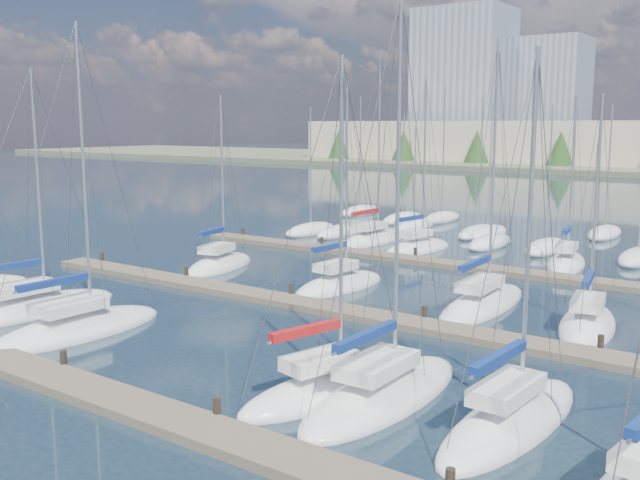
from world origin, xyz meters
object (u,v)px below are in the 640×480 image
Objects in this scene: sailboat_d at (327,391)px; sailboat_p at (566,264)px; sailboat_b at (31,310)px; sailboat_e at (383,394)px; sailboat_l at (587,325)px; sailboat_f at (511,421)px; sailboat_c at (78,329)px; sailboat_o at (418,248)px; sailboat_j at (339,285)px; sailboat_n at (373,240)px; sailboat_h at (220,265)px; sailboat_k at (483,304)px.

sailboat_d reaches higher than sailboat_p.
sailboat_b is 32.90m from sailboat_p.
sailboat_l is at bearing 75.97° from sailboat_e.
sailboat_c is (-19.61, -1.67, -0.00)m from sailboat_f.
sailboat_c is 15.29m from sailboat_e.
sailboat_d is at bearing -59.56° from sailboat_o.
sailboat_e is 1.15× the size of sailboat_j.
sailboat_f is at bearing -35.32° from sailboat_j.
sailboat_c is at bearing -83.53° from sailboat_n.
sailboat_d is (18.57, -14.10, 0.01)m from sailboat_h.
sailboat_l is 5.51m from sailboat_k.
sailboat_c is at bearing -152.71° from sailboat_l.
sailboat_b is 22.78m from sailboat_k.
sailboat_c reaches higher than sailboat_d.
sailboat_c is at bearing -175.01° from sailboat_e.
sailboat_o is at bearing 103.67° from sailboat_j.
sailboat_l is at bearing 84.76° from sailboat_d.
sailboat_f is 1.04× the size of sailboat_p.
sailboat_k is (-6.55, 13.21, 0.01)m from sailboat_f.
sailboat_h is at bearing -111.12° from sailboat_o.
sailboat_k reaches higher than sailboat_j.
sailboat_o is 1.08× the size of sailboat_j.
sailboat_j is at bearing 169.42° from sailboat_l.
sailboat_d is 16.44m from sailboat_j.
sailboat_c is at bearing -83.80° from sailboat_h.
sailboat_c reaches higher than sailboat_e.
sailboat_b is 27.97m from sailboat_o.
sailboat_f is 1.04× the size of sailboat_h.
sailboat_l is 0.80× the size of sailboat_k.
sailboat_p is at bearing 106.78° from sailboat_f.
sailboat_c is 1.13× the size of sailboat_b.
sailboat_o is (-17.15, 26.08, 0.01)m from sailboat_f.
sailboat_d is at bearing -50.31° from sailboat_h.
sailboat_p is 16.46m from sailboat_j.
sailboat_n reaches higher than sailboat_o.
sailboat_f is at bearing 5.81° from sailboat_c.
sailboat_c is 14.95m from sailboat_j.
sailboat_f is 12.45m from sailboat_l.
sailboat_f is 0.92× the size of sailboat_o.
sailboat_k reaches higher than sailboat_l.
sailboat_f is 27.33m from sailboat_p.
sailboat_l is at bearing 3.99° from sailboat_j.
sailboat_j is at bearing -177.16° from sailboat_k.
sailboat_e reaches higher than sailboat_o.
sailboat_f is 4.39m from sailboat_e.
sailboat_k is at bearing 49.69° from sailboat_c.
sailboat_j reaches higher than sailboat_l.
sailboat_e is 27.06m from sailboat_p.
sailboat_f is at bearing -65.24° from sailboat_k.
sailboat_l is 14.57m from sailboat_d.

